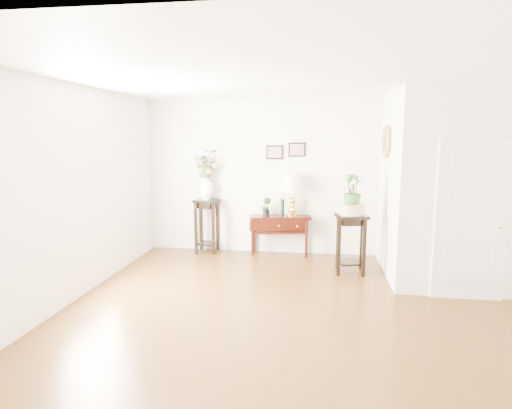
% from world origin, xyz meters
% --- Properties ---
extents(floor, '(6.00, 5.50, 0.02)m').
position_xyz_m(floor, '(0.00, 0.00, 0.00)').
color(floor, '#4D3010').
rests_on(floor, ground).
extents(ceiling, '(6.00, 5.50, 0.02)m').
position_xyz_m(ceiling, '(0.00, 0.00, 2.80)').
color(ceiling, white).
rests_on(ceiling, ground).
extents(wall_back, '(6.00, 0.02, 2.80)m').
position_xyz_m(wall_back, '(0.00, 2.75, 1.40)').
color(wall_back, silver).
rests_on(wall_back, ground).
extents(wall_front, '(6.00, 0.02, 2.80)m').
position_xyz_m(wall_front, '(0.00, -2.75, 1.40)').
color(wall_front, silver).
rests_on(wall_front, ground).
extents(wall_left, '(0.02, 5.50, 2.80)m').
position_xyz_m(wall_left, '(-3.00, 0.00, 1.40)').
color(wall_left, silver).
rests_on(wall_left, ground).
extents(partition, '(1.80, 1.95, 2.80)m').
position_xyz_m(partition, '(2.10, 1.77, 1.40)').
color(partition, silver).
rests_on(partition, floor).
extents(door, '(0.90, 0.05, 2.10)m').
position_xyz_m(door, '(2.10, 0.78, 1.05)').
color(door, silver).
rests_on(door, floor).
extents(art_print_left, '(0.30, 0.02, 0.25)m').
position_xyz_m(art_print_left, '(-0.65, 2.73, 1.85)').
color(art_print_left, black).
rests_on(art_print_left, wall_back).
extents(art_print_right, '(0.30, 0.02, 0.25)m').
position_xyz_m(art_print_right, '(-0.25, 2.73, 1.90)').
color(art_print_right, black).
rests_on(art_print_right, wall_back).
extents(wall_ornament, '(0.07, 0.51, 0.51)m').
position_xyz_m(wall_ornament, '(1.16, 1.90, 2.05)').
color(wall_ornament, tan).
rests_on(wall_ornament, partition).
extents(console_table, '(1.14, 0.59, 0.72)m').
position_xyz_m(console_table, '(-0.53, 2.57, 0.36)').
color(console_table, black).
rests_on(console_table, floor).
extents(table_lamp, '(0.44, 0.44, 0.76)m').
position_xyz_m(table_lamp, '(-0.31, 2.57, 1.07)').
color(table_lamp, gold).
rests_on(table_lamp, console_table).
extents(green_vase, '(0.08, 0.08, 0.31)m').
position_xyz_m(green_vase, '(-0.48, 2.57, 0.89)').
color(green_vase, black).
rests_on(green_vase, console_table).
extents(potted_plant, '(0.19, 0.17, 0.32)m').
position_xyz_m(potted_plant, '(-0.78, 2.57, 0.88)').
color(potted_plant, '#2D5724').
rests_on(potted_plant, console_table).
extents(plant_stand_a, '(0.48, 0.48, 0.99)m').
position_xyz_m(plant_stand_a, '(-1.88, 2.57, 0.50)').
color(plant_stand_a, black).
rests_on(plant_stand_a, floor).
extents(porcelain_vase, '(0.31, 0.31, 0.46)m').
position_xyz_m(porcelain_vase, '(-1.88, 2.57, 1.22)').
color(porcelain_vase, white).
rests_on(porcelain_vase, plant_stand_a).
extents(lily_arrangement, '(0.57, 0.53, 0.51)m').
position_xyz_m(lily_arrangement, '(-1.88, 2.57, 1.64)').
color(lily_arrangement, '#2D5724').
rests_on(lily_arrangement, porcelain_vase).
extents(plant_stand_b, '(0.53, 0.53, 0.93)m').
position_xyz_m(plant_stand_b, '(0.66, 1.70, 0.47)').
color(plant_stand_b, black).
rests_on(plant_stand_b, floor).
extents(ceramic_bowl, '(0.42, 0.42, 0.17)m').
position_xyz_m(ceramic_bowl, '(0.66, 1.70, 1.01)').
color(ceramic_bowl, beige).
rests_on(ceramic_bowl, plant_stand_b).
extents(narcissus, '(0.37, 0.37, 0.51)m').
position_xyz_m(narcissus, '(0.66, 1.70, 1.31)').
color(narcissus, '#2D5724').
rests_on(narcissus, ceramic_bowl).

